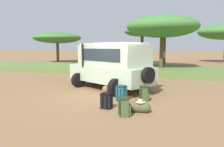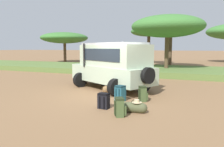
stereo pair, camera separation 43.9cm
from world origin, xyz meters
The scene contains 13 objects.
ground_plane centered at (0.00, 0.00, 0.00)m, with size 320.00×320.00×0.00m, color olive.
grass_bank centered at (0.00, 10.16, 0.22)m, with size 120.00×7.00×0.44m.
safari_vehicle centered at (-0.58, 1.75, 1.29)m, with size 5.33×3.98×2.44m.
backpack_beside_front_wheel centered at (0.73, -0.55, 0.32)m, with size 0.44×0.48×0.65m.
backpack_cluster_center centered at (0.56, -1.81, 0.28)m, with size 0.42×0.40×0.57m.
backpack_near_rear_wheel centered at (1.41, -2.44, 0.29)m, with size 0.44×0.44×0.61m.
backpack_outermost centered at (1.60, -0.26, 0.31)m, with size 0.43×0.42×0.63m.
duffel_bag_low_black_case centered at (1.71, -1.87, 0.18)m, with size 0.92×0.41×0.45m.
duffel_bag_soft_canvas centered at (-0.49, 0.88, 0.19)m, with size 0.48×0.88×0.47m.
acacia_tree_far_left centered at (-15.23, 18.74, 3.61)m, with size 6.84×7.18×4.44m.
acacia_tree_left_mid centered at (-3.01, 20.68, 4.30)m, with size 4.92×4.57×5.02m.
acacia_tree_centre_back centered at (0.50, 15.97, 4.72)m, with size 6.24×5.92×5.49m.
acacia_tree_right_mid centered at (0.94, 10.36, 3.97)m, with size 6.15×5.25×4.94m.
Camera 2 is at (3.78, -8.83, 2.19)m, focal length 35.00 mm.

